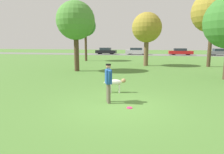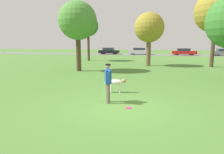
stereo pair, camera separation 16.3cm
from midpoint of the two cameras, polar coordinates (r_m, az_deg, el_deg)
name	(u,v)px [view 1 (the left image)]	position (r m, az deg, el deg)	size (l,w,h in m)	color
ground_plane	(119,106)	(7.61, 1.47, -8.42)	(120.00, 120.00, 0.00)	#4C7A33
far_road_strip	(144,55)	(40.40, 9.12, 6.32)	(120.00, 6.00, 0.01)	slate
person	(108,80)	(7.88, -1.63, -0.87)	(0.36, 0.67, 1.56)	#665B4C
dog	(116,83)	(9.56, 0.72, -1.64)	(1.07, 0.40, 0.69)	silver
frisbee	(129,108)	(7.46, 4.38, -8.75)	(0.22, 0.22, 0.02)	#E52366
tree_mid_center	(147,28)	(21.00, 9.68, 13.64)	(3.01, 3.01, 5.39)	brown
tree_far_right	(213,12)	(22.17, 26.61, 16.25)	(3.96, 3.96, 7.26)	#4C3826
tree_far_left	(85,26)	(26.65, -7.80, 14.20)	(2.67, 2.67, 5.84)	#4C3826
tree_near_left	(76,21)	(17.14, -10.64, 15.47)	(3.15, 3.15, 5.73)	#4C3826
parked_car_black	(106,51)	(41.53, -1.88, 7.44)	(4.20, 1.79, 1.35)	black
parked_car_silver	(137,51)	(40.63, 7.00, 7.34)	(4.50, 1.89, 1.35)	#B7B7BC
parked_car_red	(180,52)	(40.86, 18.85, 6.86)	(4.45, 1.76, 1.29)	red
parked_car_grey	(220,52)	(42.40, 28.43, 6.28)	(4.20, 1.86, 1.28)	slate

